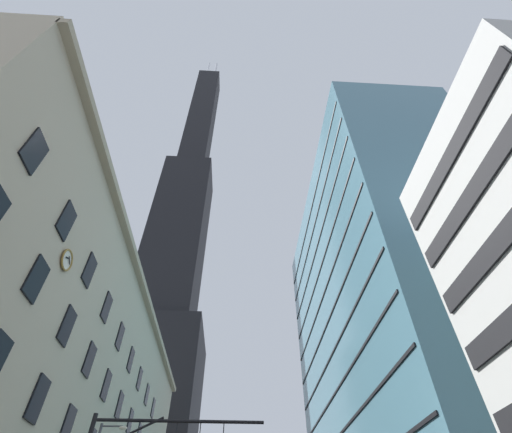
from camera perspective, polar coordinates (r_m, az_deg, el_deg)
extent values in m
cube|color=#BCAF93|center=(41.05, -31.37, -24.49)|extent=(13.86, 57.31, 24.02)
cube|color=tan|center=(42.98, -17.01, -12.44)|extent=(0.70, 57.31, 0.60)
cube|color=black|center=(24.39, -31.41, -23.49)|extent=(0.14, 1.40, 2.20)
cube|color=black|center=(28.81, -27.80, -27.34)|extent=(0.14, 1.40, 2.20)
cube|color=black|center=(21.95, -31.59, -8.45)|extent=(0.14, 1.40, 2.20)
cube|color=black|center=(25.83, -27.87, -15.11)|extent=(0.14, 1.40, 2.20)
cube|color=black|center=(30.04, -25.00, -19.94)|extent=(0.14, 1.40, 2.20)
cube|color=black|center=(34.46, -22.74, -23.52)|extent=(0.14, 1.40, 2.20)
cube|color=black|center=(39.02, -20.92, -26.25)|extent=(0.14, 1.40, 2.20)
cube|color=black|center=(43.68, -19.42, -28.39)|extent=(0.14, 1.40, 2.20)
cube|color=black|center=(21.30, -31.80, 8.84)|extent=(0.14, 1.40, 2.20)
cube|color=black|center=(24.27, -27.94, -0.56)|extent=(0.14, 1.40, 2.20)
cube|color=black|center=(27.83, -25.00, -7.74)|extent=(0.14, 1.40, 2.20)
cube|color=black|center=(31.78, -22.69, -13.20)|extent=(0.14, 1.40, 2.20)
cube|color=black|center=(35.99, -20.84, -17.40)|extent=(0.14, 1.40, 2.20)
cube|color=black|center=(40.38, -19.32, -20.70)|extent=(0.14, 1.40, 2.20)
cube|color=black|center=(44.90, -18.06, -23.33)|extent=(0.14, 1.40, 2.20)
cube|color=black|center=(49.51, -16.99, -25.47)|extent=(0.14, 1.40, 2.20)
cube|color=black|center=(54.19, -16.07, -27.24)|extent=(0.14, 1.40, 2.20)
torus|color=olive|center=(24.56, -27.84, -6.15)|extent=(0.12, 1.37, 1.37)
cylinder|color=silver|center=(24.57, -27.93, -6.15)|extent=(0.05, 1.18, 1.18)
cube|color=black|center=(24.48, -27.82, -5.84)|extent=(0.03, 0.35, 0.22)
cube|color=black|center=(24.77, -27.54, -6.21)|extent=(0.03, 0.47, 0.34)
cube|color=black|center=(97.18, -18.31, -29.84)|extent=(24.83, 24.83, 47.10)
cube|color=black|center=(123.75, -12.38, -3.36)|extent=(17.38, 17.38, 68.51)
cube|color=black|center=(183.12, -8.61, 15.06)|extent=(11.17, 11.17, 85.64)
cylinder|color=silver|center=(231.67, -7.68, 21.89)|extent=(1.20, 1.20, 23.27)
cylinder|color=silver|center=(231.26, -6.49, 21.89)|extent=(1.20, 1.20, 23.27)
cube|color=black|center=(18.93, 34.73, -2.63)|extent=(0.16, 11.21, 1.10)
cube|color=black|center=(20.71, 31.40, 3.50)|extent=(0.16, 11.21, 1.10)
cube|color=black|center=(22.76, 28.60, 8.59)|extent=(0.16, 11.21, 1.10)
cube|color=teal|center=(51.29, 19.86, -15.78)|extent=(15.36, 41.72, 48.81)
cube|color=black|center=(44.55, 13.61, -30.28)|extent=(0.12, 40.72, 0.24)
cube|color=black|center=(45.64, 12.69, -25.46)|extent=(0.12, 40.72, 0.24)
cube|color=black|center=(47.05, 11.89, -20.89)|extent=(0.12, 40.72, 0.24)
cube|color=black|center=(48.74, 11.18, -16.61)|extent=(0.12, 40.72, 0.24)
cube|color=black|center=(50.70, 10.54, -12.63)|extent=(0.12, 40.72, 0.24)
cube|color=black|center=(52.89, 9.98, -8.97)|extent=(0.12, 40.72, 0.24)
cube|color=black|center=(55.28, 9.47, -5.60)|extent=(0.12, 40.72, 0.24)
cube|color=black|center=(57.84, 9.01, -2.53)|extent=(0.12, 40.72, 0.24)
cube|color=black|center=(60.57, 8.60, 0.28)|extent=(0.12, 40.72, 0.24)
cylinder|color=black|center=(18.82, -12.03, -29.24)|extent=(7.56, 0.14, 0.14)
cylinder|color=black|center=(18.76, -12.51, -30.08)|extent=(0.04, 0.04, 0.60)
cylinder|color=black|center=(18.65, -8.87, -30.43)|extent=(0.04, 0.04, 0.60)
cylinder|color=black|center=(18.60, -5.17, -30.67)|extent=(0.04, 0.04, 0.60)
cylinder|color=#47474C|center=(29.42, -21.88, -28.55)|extent=(1.44, 0.10, 0.10)
ellipsoid|color=#EFE5C6|center=(29.20, -20.41, -29.01)|extent=(0.56, 0.32, 0.24)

